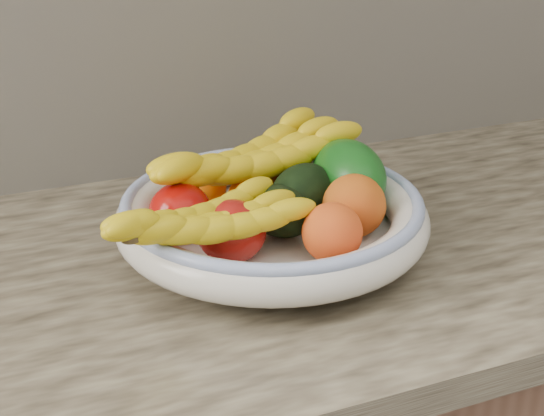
% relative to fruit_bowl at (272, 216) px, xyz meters
% --- Properties ---
extents(fruit_bowl, '(0.39, 0.39, 0.08)m').
position_rel_fruit_bowl_xyz_m(fruit_bowl, '(0.00, 0.00, 0.00)').
color(fruit_bowl, silver).
rests_on(fruit_bowl, kitchen_counter).
extents(clementine_back_left, '(0.07, 0.07, 0.05)m').
position_rel_fruit_bowl_xyz_m(clementine_back_left, '(-0.05, 0.11, 0.01)').
color(clementine_back_left, orange).
rests_on(clementine_back_left, fruit_bowl).
extents(clementine_back_right, '(0.05, 0.05, 0.05)m').
position_rel_fruit_bowl_xyz_m(clementine_back_right, '(0.04, 0.09, 0.01)').
color(clementine_back_right, '#F76805').
rests_on(clementine_back_right, fruit_bowl).
extents(clementine_back_mid, '(0.07, 0.07, 0.05)m').
position_rel_fruit_bowl_xyz_m(clementine_back_mid, '(-0.01, 0.06, 0.01)').
color(clementine_back_mid, '#FD6105').
rests_on(clementine_back_mid, fruit_bowl).
extents(tomato_left, '(0.09, 0.09, 0.07)m').
position_rel_fruit_bowl_xyz_m(tomato_left, '(-0.11, 0.03, 0.01)').
color(tomato_left, '#A90B07').
rests_on(tomato_left, fruit_bowl).
extents(tomato_near_left, '(0.10, 0.10, 0.07)m').
position_rel_fruit_bowl_xyz_m(tomato_near_left, '(-0.07, -0.05, 0.01)').
color(tomato_near_left, '#A2130E').
rests_on(tomato_near_left, fruit_bowl).
extents(avocado_center, '(0.10, 0.11, 0.06)m').
position_rel_fruit_bowl_xyz_m(avocado_center, '(0.00, -0.02, 0.02)').
color(avocado_center, black).
rests_on(avocado_center, fruit_bowl).
extents(avocado_right, '(0.13, 0.13, 0.08)m').
position_rel_fruit_bowl_xyz_m(avocado_right, '(0.05, 0.02, 0.02)').
color(avocado_right, black).
rests_on(avocado_right, fruit_bowl).
extents(green_mango, '(0.11, 0.13, 0.11)m').
position_rel_fruit_bowl_xyz_m(green_mango, '(0.12, 0.03, 0.03)').
color(green_mango, '#0E4B11').
rests_on(green_mango, fruit_bowl).
extents(peach_front, '(0.07, 0.07, 0.07)m').
position_rel_fruit_bowl_xyz_m(peach_front, '(0.03, -0.10, 0.02)').
color(peach_front, orange).
rests_on(peach_front, fruit_bowl).
extents(peach_right, '(0.10, 0.10, 0.08)m').
position_rel_fruit_bowl_xyz_m(peach_right, '(0.09, -0.05, 0.02)').
color(peach_right, orange).
rests_on(peach_right, fruit_bowl).
extents(banana_bunch_back, '(0.35, 0.22, 0.09)m').
position_rel_fruit_bowl_xyz_m(banana_bunch_back, '(0.01, 0.08, 0.04)').
color(banana_bunch_back, yellow).
rests_on(banana_bunch_back, fruit_bowl).
extents(banana_bunch_front, '(0.27, 0.16, 0.07)m').
position_rel_fruit_bowl_xyz_m(banana_bunch_front, '(-0.11, -0.07, 0.03)').
color(banana_bunch_front, yellow).
rests_on(banana_bunch_front, fruit_bowl).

